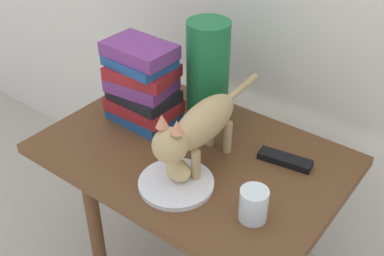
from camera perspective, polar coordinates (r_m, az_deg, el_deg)
The scene contains 8 objects.
side_table at distance 1.42m, azimuth 0.00°, elevation -5.42°, with size 0.86×0.58×0.60m.
plate at distance 1.25m, azimuth -1.91°, elevation -6.65°, with size 0.20×0.20×0.01m, color white.
bread_roll at distance 1.24m, azimuth -1.65°, elevation -5.10°, with size 0.08×0.06×0.05m, color #E0BC7A.
cat at distance 1.23m, azimuth 0.77°, elevation 0.14°, with size 0.10×0.48×0.23m.
book_stack at distance 1.44m, azimuth -6.00°, elevation 5.17°, with size 0.22×0.17×0.26m.
green_vase at distance 1.43m, azimuth 1.90°, elevation 6.64°, with size 0.13×0.13×0.32m, color #196B38.
candle_jar at distance 1.15m, azimuth 7.38°, elevation -9.28°, with size 0.07×0.07×0.08m.
tv_remote at distance 1.34m, azimuth 11.10°, elevation -3.75°, with size 0.15×0.04×0.02m, color black.
Camera 1 is at (0.66, -0.86, 1.43)m, focal length 44.41 mm.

